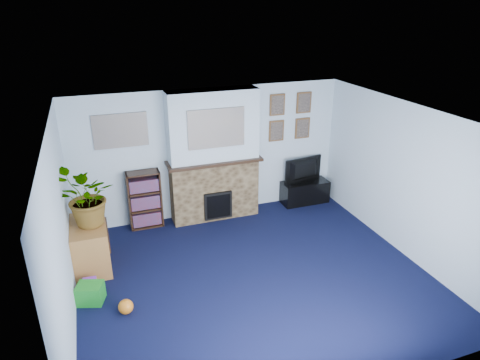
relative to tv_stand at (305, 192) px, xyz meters
name	(u,v)px	position (x,y,z in m)	size (l,w,h in m)	color
floor	(254,276)	(-1.88, -2.03, -0.23)	(5.00, 4.50, 0.01)	black
ceiling	(257,119)	(-1.88, -2.03, 2.17)	(5.00, 4.50, 0.01)	white
wall_back	(211,153)	(-1.88, 0.22, 0.97)	(5.00, 0.04, 2.40)	silver
wall_front	(345,305)	(-1.88, -4.28, 0.97)	(5.00, 0.04, 2.40)	silver
wall_left	(61,234)	(-4.38, -2.03, 0.97)	(0.04, 4.50, 2.40)	silver
wall_right	(405,180)	(0.62, -2.03, 0.97)	(0.04, 4.50, 2.40)	silver
chimney_breast	(214,157)	(-1.88, 0.02, 0.96)	(1.72, 0.50, 2.40)	brown
collage_main	(216,128)	(-1.88, -0.19, 1.55)	(1.00, 0.03, 0.68)	gray
collage_left	(120,131)	(-3.43, 0.21, 1.55)	(0.90, 0.03, 0.58)	gray
portrait_tl	(277,105)	(-0.58, 0.20, 1.77)	(0.30, 0.03, 0.40)	brown
portrait_tr	(304,103)	(-0.03, 0.20, 1.77)	(0.30, 0.03, 0.40)	brown
portrait_bl	(276,131)	(-0.58, 0.20, 1.27)	(0.30, 0.03, 0.40)	brown
portrait_br	(302,128)	(-0.03, 0.20, 1.27)	(0.30, 0.03, 0.40)	brown
tv_stand	(305,192)	(0.00, 0.00, 0.00)	(0.94, 0.40, 0.45)	black
television	(306,170)	(0.00, 0.02, 0.46)	(0.83, 0.11, 0.48)	black
bookshelf	(145,201)	(-3.15, 0.08, 0.28)	(0.58, 0.28, 1.05)	black
sideboard	(91,246)	(-4.12, -0.94, 0.12)	(0.52, 0.93, 0.72)	#A26A34
potted_plant	(87,198)	(-4.07, -0.99, 0.94)	(0.81, 0.70, 0.90)	#26661E
mantel_clock	(213,156)	(-1.91, -0.03, 1.00)	(0.10, 0.06, 0.13)	gold
mantel_candle	(234,153)	(-1.50, -0.03, 1.01)	(0.06, 0.06, 0.18)	#B2BFC6
mantel_teddy	(188,160)	(-2.37, -0.03, 0.99)	(0.12, 0.12, 0.12)	gray
mantel_can	(249,153)	(-1.22, -0.03, 0.99)	(0.06, 0.06, 0.11)	purple
green_crate	(90,293)	(-4.18, -1.82, -0.09)	(0.34, 0.27, 0.27)	#198C26
toy_ball	(126,307)	(-3.76, -2.22, -0.14)	(0.20, 0.20, 0.20)	orange
toy_block	(90,287)	(-4.18, -1.65, -0.12)	(0.18, 0.18, 0.22)	purple
toy_tube	(90,272)	(-4.18, -1.20, -0.16)	(0.13, 0.13, 0.28)	yellow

